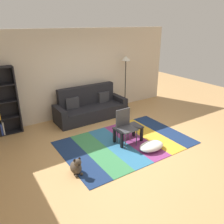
{
  "coord_description": "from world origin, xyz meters",
  "views": [
    {
      "loc": [
        -3.03,
        -3.97,
        2.87
      ],
      "look_at": [
        0.01,
        0.69,
        0.65
      ],
      "focal_mm": 36.41,
      "sensor_mm": 36.0,
      "label": 1
    }
  ],
  "objects_px": {
    "pouf": "(151,146)",
    "dog": "(76,167)",
    "coffee_table": "(128,130)",
    "standing_lamp": "(126,65)",
    "tv_remote": "(127,129)",
    "folding_chair": "(125,124)",
    "couch": "(90,108)"
  },
  "relations": [
    {
      "from": "pouf",
      "to": "folding_chair",
      "type": "relative_size",
      "value": 0.72
    },
    {
      "from": "dog",
      "to": "standing_lamp",
      "type": "relative_size",
      "value": 0.22
    },
    {
      "from": "coffee_table",
      "to": "couch",
      "type": "bearing_deg",
      "value": 91.74
    },
    {
      "from": "folding_chair",
      "to": "dog",
      "type": "bearing_deg",
      "value": -110.79
    },
    {
      "from": "coffee_table",
      "to": "standing_lamp",
      "type": "relative_size",
      "value": 0.39
    },
    {
      "from": "pouf",
      "to": "tv_remote",
      "type": "xyz_separation_m",
      "value": [
        -0.31,
        0.56,
        0.32
      ]
    },
    {
      "from": "standing_lamp",
      "to": "tv_remote",
      "type": "relative_size",
      "value": 12.03
    },
    {
      "from": "couch",
      "to": "pouf",
      "type": "relative_size",
      "value": 3.49
    },
    {
      "from": "pouf",
      "to": "standing_lamp",
      "type": "height_order",
      "value": "standing_lamp"
    },
    {
      "from": "dog",
      "to": "pouf",
      "type": "bearing_deg",
      "value": -4.5
    },
    {
      "from": "couch",
      "to": "dog",
      "type": "bearing_deg",
      "value": -123.81
    },
    {
      "from": "couch",
      "to": "folding_chair",
      "type": "bearing_deg",
      "value": -91.83
    },
    {
      "from": "dog",
      "to": "tv_remote",
      "type": "bearing_deg",
      "value": 14.52
    },
    {
      "from": "pouf",
      "to": "dog",
      "type": "bearing_deg",
      "value": 175.5
    },
    {
      "from": "pouf",
      "to": "dog",
      "type": "relative_size",
      "value": 1.63
    },
    {
      "from": "folding_chair",
      "to": "couch",
      "type": "bearing_deg",
      "value": 140.82
    },
    {
      "from": "standing_lamp",
      "to": "folding_chair",
      "type": "height_order",
      "value": "standing_lamp"
    },
    {
      "from": "coffee_table",
      "to": "folding_chair",
      "type": "xyz_separation_m",
      "value": [
        -0.12,
        -0.02,
        0.21
      ]
    },
    {
      "from": "couch",
      "to": "standing_lamp",
      "type": "height_order",
      "value": "standing_lamp"
    },
    {
      "from": "couch",
      "to": "standing_lamp",
      "type": "distance_m",
      "value": 1.9
    },
    {
      "from": "couch",
      "to": "standing_lamp",
      "type": "xyz_separation_m",
      "value": [
        1.49,
        0.18,
        1.17
      ]
    },
    {
      "from": "couch",
      "to": "dog",
      "type": "xyz_separation_m",
      "value": [
        -1.6,
        -2.4,
        -0.18
      ]
    },
    {
      "from": "folding_chair",
      "to": "coffee_table",
      "type": "bearing_deg",
      "value": 62.88
    },
    {
      "from": "pouf",
      "to": "couch",
      "type": "bearing_deg",
      "value": 96.44
    },
    {
      "from": "standing_lamp",
      "to": "dog",
      "type": "bearing_deg",
      "value": -140.26
    },
    {
      "from": "pouf",
      "to": "folding_chair",
      "type": "bearing_deg",
      "value": 119.89
    },
    {
      "from": "coffee_table",
      "to": "dog",
      "type": "bearing_deg",
      "value": -163.89
    },
    {
      "from": "dog",
      "to": "folding_chair",
      "type": "xyz_separation_m",
      "value": [
        1.54,
        0.46,
        0.37
      ]
    },
    {
      "from": "coffee_table",
      "to": "dog",
      "type": "relative_size",
      "value": 1.76
    },
    {
      "from": "pouf",
      "to": "tv_remote",
      "type": "bearing_deg",
      "value": 118.89
    },
    {
      "from": "coffee_table",
      "to": "folding_chair",
      "type": "relative_size",
      "value": 0.78
    },
    {
      "from": "coffee_table",
      "to": "standing_lamp",
      "type": "height_order",
      "value": "standing_lamp"
    }
  ]
}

